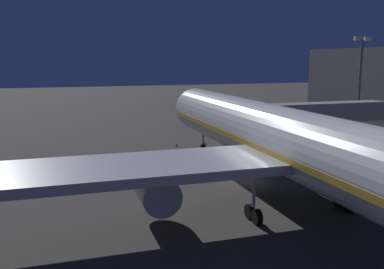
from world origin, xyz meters
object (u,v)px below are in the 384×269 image
Objects in this scene: airliner_at_gate at (294,145)px; jet_bridge at (302,114)px; traffic_cone_nose_starboard at (176,144)px; traffic_cone_nose_port at (205,143)px; apron_floodlight_mast at (360,81)px.

airliner_at_gate reaches higher than jet_bridge.
jet_bridge reaches higher than traffic_cone_nose_starboard.
jet_bridge is 18.49m from traffic_cone_nose_starboard.
traffic_cone_nose_starboard is (2.20, -28.30, -5.28)m from airliner_at_gate.
traffic_cone_nose_port is (9.04, -11.48, -5.42)m from jet_bridge.
apron_floodlight_mast is 28.79× the size of traffic_cone_nose_port.
jet_bridge is (-11.24, -16.82, 0.14)m from airliner_at_gate.
airliner_at_gate is at bearing 94.45° from traffic_cone_nose_starboard.
jet_bridge reaches higher than traffic_cone_nose_port.
apron_floodlight_mast reaches higher than traffic_cone_nose_port.
jet_bridge is 37.80× the size of traffic_cone_nose_starboard.
traffic_cone_nose_port is 4.40m from traffic_cone_nose_starboard.
traffic_cone_nose_starboard is at bearing -85.55° from airliner_at_gate.
airliner_at_gate reaches higher than traffic_cone_nose_starboard.
jet_bridge is 16.33m from apron_floodlight_mast.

